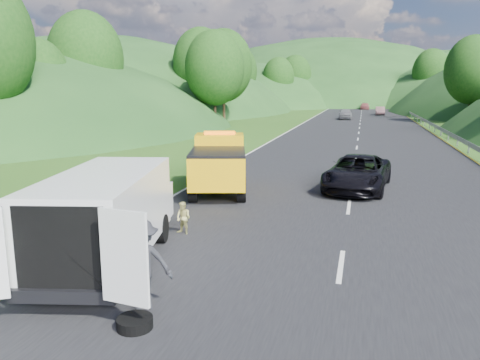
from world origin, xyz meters
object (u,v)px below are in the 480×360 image
(tow_truck, at_px, (219,163))
(passing_suv, at_px, (357,190))
(woman, at_px, (164,211))
(child, at_px, (184,234))
(spare_tire, at_px, (135,329))
(suitcase, at_px, (106,213))
(white_van, at_px, (108,213))
(worker, at_px, (144,309))

(tow_truck, height_order, passing_suv, tow_truck)
(tow_truck, distance_m, woman, 3.96)
(child, distance_m, spare_tire, 5.58)
(spare_tire, xyz_separation_m, passing_suv, (3.69, 13.16, 0.00))
(suitcase, distance_m, passing_suv, 10.55)
(white_van, bearing_deg, passing_suv, 48.57)
(worker, xyz_separation_m, suitcase, (-3.95, 5.35, 0.27))
(white_van, bearing_deg, spare_tire, -65.57)
(worker, bearing_deg, spare_tire, -102.03)
(white_van, bearing_deg, tow_truck, 76.81)
(woman, xyz_separation_m, passing_suv, (6.57, 5.37, 0.00))
(spare_tire, bearing_deg, passing_suv, 74.35)
(worker, bearing_deg, woman, 83.90)
(white_van, relative_size, worker, 3.83)
(tow_truck, relative_size, passing_suv, 1.15)
(woman, distance_m, worker, 7.52)
(child, xyz_separation_m, suitcase, (-2.95, 0.66, 0.27))
(child, bearing_deg, spare_tire, -61.22)
(worker, distance_m, passing_suv, 12.99)
(suitcase, relative_size, passing_suv, 0.10)
(child, distance_m, passing_suv, 9.13)
(white_van, relative_size, spare_tire, 10.56)
(white_van, xyz_separation_m, passing_suv, (5.77, 10.37, -1.30))
(worker, height_order, suitcase, worker)
(passing_suv, bearing_deg, child, -115.21)
(suitcase, bearing_deg, white_van, -58.06)
(child, xyz_separation_m, worker, (1.00, -4.68, 0.00))
(spare_tire, bearing_deg, white_van, 126.77)
(woman, relative_size, spare_tire, 2.33)
(white_van, xyz_separation_m, child, (0.88, 2.66, -1.30))
(child, height_order, passing_suv, passing_suv)
(woman, bearing_deg, worker, -154.30)
(suitcase, bearing_deg, child, -12.66)
(spare_tire, bearing_deg, child, 102.45)
(white_van, xyz_separation_m, suitcase, (-2.07, 3.32, -1.04))
(child, bearing_deg, white_van, -91.99)
(woman, distance_m, child, 2.89)
(child, relative_size, passing_suv, 0.19)
(worker, bearing_deg, white_van, 105.89)
(child, xyz_separation_m, passing_suv, (4.89, 7.71, 0.00))
(passing_suv, bearing_deg, tow_truck, -155.96)
(white_van, xyz_separation_m, woman, (-0.80, 5.00, -1.30))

